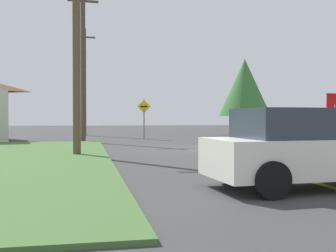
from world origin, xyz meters
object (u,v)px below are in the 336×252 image
(car_on_crossroad, at_px, (274,128))
(utility_pole_near, at_px, (77,49))
(car_behind_on_main_road, at_px, (313,148))
(direction_sign, at_px, (144,115))
(utility_pole_mid, at_px, (83,63))
(oak_tree_left, at_px, (245,87))
(stop_sign, at_px, (334,110))
(utility_pole_far, at_px, (84,81))

(car_on_crossroad, relative_size, utility_pole_near, 0.53)
(car_behind_on_main_road, height_order, utility_pole_near, utility_pole_near)
(car_behind_on_main_road, xyz_separation_m, direction_sign, (-0.78, 19.76, 0.83))
(car_behind_on_main_road, height_order, utility_pole_mid, utility_pole_mid)
(direction_sign, xyz_separation_m, oak_tree_left, (8.94, 4.69, 2.28))
(oak_tree_left, bearing_deg, stop_sign, -97.63)
(utility_pole_far, bearing_deg, car_on_crossroad, -44.56)
(utility_pole_mid, bearing_deg, car_on_crossroad, -9.50)
(stop_sign, xyz_separation_m, oak_tree_left, (2.12, 15.84, 2.14))
(stop_sign, bearing_deg, direction_sign, -65.49)
(utility_pole_near, relative_size, utility_pole_far, 0.90)
(utility_pole_far, bearing_deg, utility_pole_mid, -90.08)
(stop_sign, bearing_deg, utility_pole_far, -65.80)
(car_behind_on_main_road, bearing_deg, car_on_crossroad, 63.21)
(car_behind_on_main_road, height_order, direction_sign, direction_sign)
(utility_pole_near, xyz_separation_m, utility_pole_mid, (0.18, 9.12, 0.67))
(car_on_crossroad, distance_m, utility_pole_far, 16.07)
(direction_sign, bearing_deg, utility_pole_near, -109.63)
(car_on_crossroad, distance_m, oak_tree_left, 9.70)
(utility_pole_near, distance_m, utility_pole_mid, 9.15)
(stop_sign, distance_m, oak_tree_left, 16.12)
(utility_pole_far, bearing_deg, utility_pole_near, -90.62)
(stop_sign, height_order, utility_pole_far, utility_pole_far)
(utility_pole_mid, bearing_deg, utility_pole_near, -91.16)
(stop_sign, relative_size, utility_pole_near, 0.32)
(utility_pole_near, xyz_separation_m, oak_tree_left, (13.08, 16.28, -0.07))
(utility_pole_mid, distance_m, oak_tree_left, 14.77)
(utility_pole_mid, distance_m, utility_pole_far, 9.12)
(utility_pole_far, relative_size, direction_sign, 3.26)
(utility_pole_far, distance_m, oak_tree_left, 13.04)
(car_behind_on_main_road, height_order, car_on_crossroad, same)
(car_behind_on_main_road, distance_m, utility_pole_mid, 18.33)
(car_on_crossroad, bearing_deg, direction_sign, 54.65)
(utility_pole_mid, bearing_deg, direction_sign, 32.03)
(car_on_crossroad, xyz_separation_m, utility_pole_far, (-11.16, 10.99, 3.60))
(utility_pole_mid, bearing_deg, utility_pole_far, 89.92)
(car_behind_on_main_road, bearing_deg, utility_pole_near, 116.94)
(utility_pole_far, distance_m, direction_sign, 8.21)
(utility_pole_mid, bearing_deg, oak_tree_left, 29.03)
(car_on_crossroad, xyz_separation_m, oak_tree_left, (1.72, 9.03, 3.12))
(utility_pole_far, bearing_deg, direction_sign, -59.37)
(direction_sign, bearing_deg, car_on_crossroad, -31.00)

